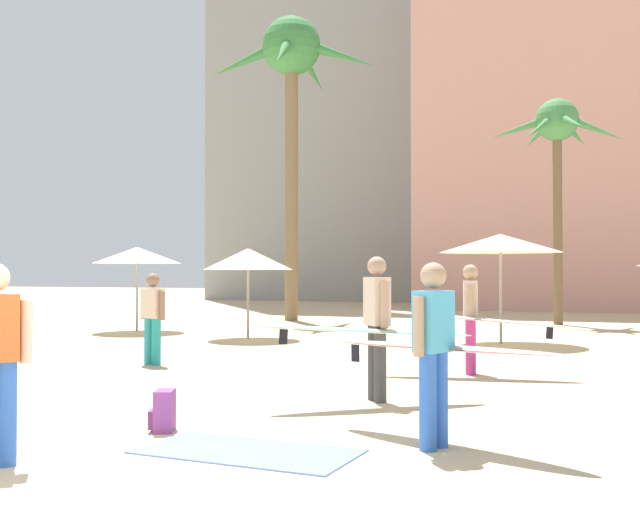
% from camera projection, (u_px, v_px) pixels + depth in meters
% --- Properties ---
extents(ground, '(120.00, 120.00, 0.00)m').
position_uv_depth(ground, '(109.00, 479.00, 6.04)').
color(ground, '#C6B28C').
extents(palm_tree_far_left, '(5.64, 5.48, 10.06)m').
position_uv_depth(palm_tree_far_left, '(292.00, 70.00, 25.55)').
color(palm_tree_far_left, brown).
rests_on(palm_tree_far_left, ground).
extents(palm_tree_left, '(3.97, 3.79, 6.89)m').
position_uv_depth(palm_tree_left, '(557.00, 136.00, 23.55)').
color(palm_tree_left, brown).
rests_on(palm_tree_left, ground).
extents(cafe_umbrella_0, '(2.16, 2.16, 2.18)m').
position_uv_depth(cafe_umbrella_0, '(248.00, 259.00, 18.57)').
color(cafe_umbrella_0, gray).
rests_on(cafe_umbrella_0, ground).
extents(cafe_umbrella_1, '(2.73, 2.73, 2.46)m').
position_uv_depth(cafe_umbrella_1, '(500.00, 243.00, 17.31)').
color(cafe_umbrella_1, gray).
rests_on(cafe_umbrella_1, ground).
extents(cafe_umbrella_2, '(2.36, 2.36, 2.28)m').
position_uv_depth(cafe_umbrella_2, '(137.00, 255.00, 20.81)').
color(cafe_umbrella_2, gray).
rests_on(cafe_umbrella_2, ground).
extents(beach_towel, '(2.05, 1.16, 0.01)m').
position_uv_depth(beach_towel, '(247.00, 451.00, 6.94)').
color(beach_towel, '#6684E0').
rests_on(beach_towel, ground).
extents(backpack, '(0.31, 0.34, 0.42)m').
position_uv_depth(backpack, '(163.00, 412.00, 7.84)').
color(backpack, '#8A3F81').
rests_on(backpack, ground).
extents(person_mid_center, '(3.08, 0.91, 1.73)m').
position_uv_depth(person_mid_center, '(470.00, 316.00, 12.10)').
color(person_mid_center, '#B7337F').
rests_on(person_mid_center, ground).
extents(person_far_right, '(2.57, 1.44, 1.71)m').
position_uv_depth(person_far_right, '(436.00, 347.00, 7.21)').
color(person_far_right, blue).
rests_on(person_far_right, ground).
extents(person_near_left, '(2.43, 1.79, 1.81)m').
position_uv_depth(person_near_left, '(375.00, 325.00, 9.59)').
color(person_near_left, '#3D3D42').
rests_on(person_near_left, ground).
extents(person_far_left, '(0.60, 0.34, 1.59)m').
position_uv_depth(person_far_left, '(153.00, 315.00, 13.45)').
color(person_far_left, teal).
rests_on(person_far_left, ground).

